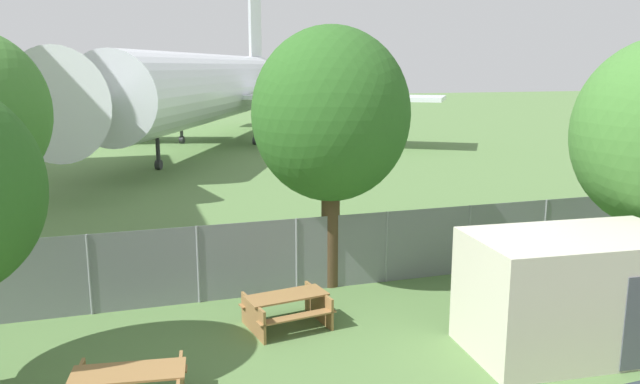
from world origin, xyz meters
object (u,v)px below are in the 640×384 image
picnic_bench_near_cabin (287,307)px  tree_near_hangar (331,115)px  portable_cabin (575,293)px  airplane (212,88)px

picnic_bench_near_cabin → tree_near_hangar: size_ratio=0.29×
portable_cabin → picnic_bench_near_cabin: portable_cabin is taller
portable_cabin → tree_near_hangar: (-3.60, 5.19, 3.35)m
airplane → portable_cabin: 36.46m
portable_cabin → tree_near_hangar: size_ratio=0.67×
portable_cabin → tree_near_hangar: 7.15m
portable_cabin → tree_near_hangar: tree_near_hangar is taller
airplane → tree_near_hangar: airplane is taller
airplane → picnic_bench_near_cabin: airplane is taller
airplane → portable_cabin: bearing=28.5°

